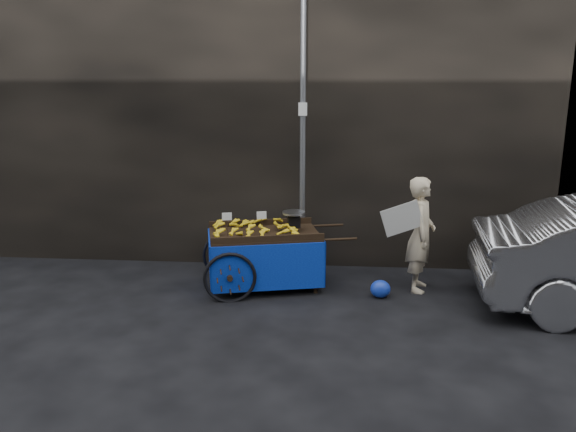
{
  "coord_description": "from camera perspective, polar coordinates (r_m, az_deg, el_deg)",
  "views": [
    {
      "loc": [
        0.74,
        -6.67,
        2.81
      ],
      "look_at": [
        0.16,
        0.5,
        1.05
      ],
      "focal_mm": 35.0,
      "sensor_mm": 36.0,
      "label": 1
    }
  ],
  "objects": [
    {
      "name": "vendor",
      "position": [
        7.73,
        13.33,
        -1.81
      ],
      "size": [
        0.81,
        0.63,
        1.56
      ],
      "rotation": [
        0.0,
        0.0,
        1.39
      ],
      "color": "#C4B292",
      "rests_on": "ground"
    },
    {
      "name": "banana_cart",
      "position": [
        7.67,
        -2.77,
        -2.31
      ],
      "size": [
        2.21,
        1.37,
        1.12
      ],
      "rotation": [
        0.0,
        0.0,
        0.24
      ],
      "color": "black",
      "rests_on": "ground"
    },
    {
      "name": "plastic_bag",
      "position": [
        7.54,
        9.37,
        -7.33
      ],
      "size": [
        0.27,
        0.21,
        0.24
      ],
      "primitive_type": "ellipsoid",
      "color": "#1733B2",
      "rests_on": "ground"
    },
    {
      "name": "ground",
      "position": [
        7.27,
        -1.56,
        -8.97
      ],
      "size": [
        80.0,
        80.0,
        0.0
      ],
      "primitive_type": "plane",
      "color": "black",
      "rests_on": "ground"
    },
    {
      "name": "street_pole",
      "position": [
        8.02,
        1.51,
        8.01
      ],
      "size": [
        0.12,
        0.1,
        4.0
      ],
      "color": "slate",
      "rests_on": "ground"
    },
    {
      "name": "building_wall",
      "position": [
        9.28,
        2.57,
        11.83
      ],
      "size": [
        13.5,
        2.0,
        5.0
      ],
      "color": "black",
      "rests_on": "ground"
    }
  ]
}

